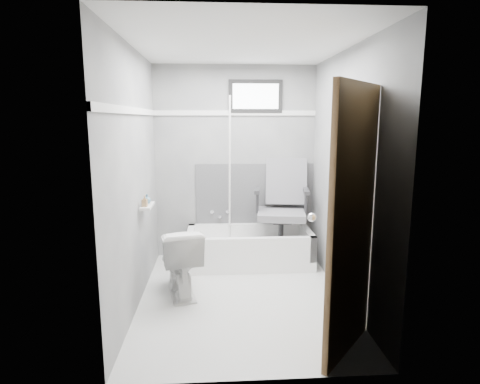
{
  "coord_description": "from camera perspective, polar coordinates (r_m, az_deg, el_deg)",
  "views": [
    {
      "loc": [
        -0.26,
        -3.73,
        1.75
      ],
      "look_at": [
        0.0,
        0.35,
        1.0
      ],
      "focal_mm": 30.0,
      "sensor_mm": 36.0,
      "label": 1
    }
  ],
  "objects": [
    {
      "name": "soap_bottle_b",
      "position": [
        4.12,
        -13.08,
        -0.96
      ],
      "size": [
        0.11,
        0.11,
        0.1
      ],
      "primitive_type": "imported",
      "rotation": [
        0.0,
        0.0,
        0.7
      ],
      "color": "slate",
      "rests_on": "shelf"
    },
    {
      "name": "backerboard",
      "position": [
        5.14,
        2.12,
        -0.28
      ],
      "size": [
        1.5,
        0.02,
        0.78
      ],
      "primitive_type": "cube",
      "color": "#4C4C4F",
      "rests_on": "wall_back"
    },
    {
      "name": "ceiling",
      "position": [
        3.8,
        0.36,
        20.24
      ],
      "size": [
        2.6,
        2.6,
        0.0
      ],
      "primitive_type": "plane",
      "rotation": [
        3.14,
        0.0,
        0.0
      ],
      "color": "silver",
      "rests_on": "floor"
    },
    {
      "name": "wall_right",
      "position": [
        3.98,
        14.87,
        2.09
      ],
      "size": [
        0.02,
        2.6,
        2.4
      ],
      "primitive_type": "cube",
      "color": "slate",
      "rests_on": "floor"
    },
    {
      "name": "trim_back",
      "position": [
        5.03,
        -0.69,
        11.18
      ],
      "size": [
        2.0,
        0.02,
        0.06
      ],
      "primitive_type": "cube",
      "color": "white",
      "rests_on": "wall_back"
    },
    {
      "name": "soap_bottle_a",
      "position": [
        3.98,
        -13.41,
        -1.27
      ],
      "size": [
        0.06,
        0.06,
        0.11
      ],
      "primitive_type": "imported",
      "rotation": [
        0.0,
        0.0,
        -0.11
      ],
      "color": "#99774C",
      "rests_on": "shelf"
    },
    {
      "name": "toilet",
      "position": [
        4.12,
        -8.56,
        -9.67
      ],
      "size": [
        0.55,
        0.77,
        0.69
      ],
      "primitive_type": "imported",
      "rotation": [
        0.0,
        0.0,
        3.38
      ],
      "color": "white",
      "rests_on": "floor"
    },
    {
      "name": "wall_left",
      "position": [
        3.85,
        -14.7,
        1.83
      ],
      "size": [
        0.02,
        2.6,
        2.4
      ],
      "primitive_type": "cube",
      "color": "slate",
      "rests_on": "floor"
    },
    {
      "name": "wall_front",
      "position": [
        2.51,
        2.39,
        -2.27
      ],
      "size": [
        2.0,
        0.02,
        2.4
      ],
      "primitive_type": "cube",
      "color": "slate",
      "rests_on": "floor"
    },
    {
      "name": "pole",
      "position": [
        4.85,
        -1.48,
        2.08
      ],
      "size": [
        0.02,
        0.37,
        1.92
      ],
      "primitive_type": "cylinder",
      "rotation": [
        0.18,
        0.0,
        0.0
      ],
      "color": "white",
      "rests_on": "bathtub"
    },
    {
      "name": "faucet",
      "position": [
        5.15,
        -2.88,
        -3.12
      ],
      "size": [
        0.26,
        0.1,
        0.16
      ],
      "primitive_type": null,
      "color": "silver",
      "rests_on": "wall_back"
    },
    {
      "name": "door",
      "position": [
        2.85,
        22.41,
        -5.67
      ],
      "size": [
        0.78,
        0.78,
        2.0
      ],
      "primitive_type": null,
      "color": "#50341D",
      "rests_on": "floor"
    },
    {
      "name": "office_chair",
      "position": [
        4.87,
        5.91,
        -2.2
      ],
      "size": [
        0.75,
        0.75,
        1.15
      ],
      "primitive_type": null,
      "rotation": [
        0.0,
        0.0,
        -0.15
      ],
      "color": "slate",
      "rests_on": "bathtub"
    },
    {
      "name": "floor",
      "position": [
        4.13,
        0.32,
        -14.67
      ],
      "size": [
        2.6,
        2.6,
        0.0
      ],
      "primitive_type": "plane",
      "color": "white",
      "rests_on": "ground"
    },
    {
      "name": "shelf",
      "position": [
        4.07,
        -13.05,
        -1.95
      ],
      "size": [
        0.1,
        0.32,
        0.02
      ],
      "primitive_type": "cube",
      "color": "silver",
      "rests_on": "wall_left"
    },
    {
      "name": "window",
      "position": [
        5.05,
        2.22,
        13.44
      ],
      "size": [
        0.66,
        0.04,
        0.4
      ],
      "primitive_type": null,
      "color": "black",
      "rests_on": "wall_back"
    },
    {
      "name": "bathtub",
      "position": [
        4.93,
        1.32,
        -7.83
      ],
      "size": [
        1.5,
        0.7,
        0.42
      ],
      "primitive_type": null,
      "color": "white",
      "rests_on": "floor"
    },
    {
      "name": "trim_left",
      "position": [
        3.81,
        -14.94,
        11.1
      ],
      "size": [
        0.02,
        2.6,
        0.06
      ],
      "primitive_type": "cube",
      "color": "white",
      "rests_on": "wall_left"
    },
    {
      "name": "wall_back",
      "position": [
        5.07,
        -0.68,
        4.15
      ],
      "size": [
        2.0,
        0.02,
        2.4
      ],
      "primitive_type": "cube",
      "color": "slate",
      "rests_on": "floor"
    }
  ]
}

